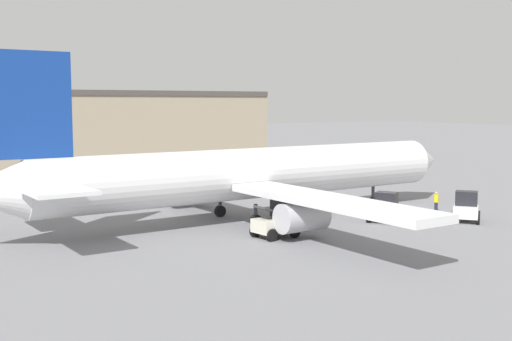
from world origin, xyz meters
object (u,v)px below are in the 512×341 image
ground_crew_worker (436,201)px  pushback_tug (385,208)px  baggage_tug (466,208)px  airplane (245,174)px  belt_loader_truck (278,219)px

ground_crew_worker → pushback_tug: pushback_tug is taller
ground_crew_worker → baggage_tug: 4.26m
airplane → belt_loader_truck: (-1.09, -6.34, -2.38)m
airplane → pushback_tug: 11.01m
airplane → pushback_tug: size_ratio=12.63×
belt_loader_truck → pushback_tug: bearing=-3.6°
airplane → pushback_tug: bearing=-34.9°
belt_loader_truck → pushback_tug: size_ratio=0.93×
ground_crew_worker → belt_loader_truck: belt_loader_truck is taller
baggage_tug → pushback_tug: (-5.30, 3.26, -0.02)m
airplane → baggage_tug: bearing=-34.9°
ground_crew_worker → belt_loader_truck: size_ratio=0.55×
baggage_tug → belt_loader_truck: size_ratio=1.06×
pushback_tug → baggage_tug: bearing=-64.1°
ground_crew_worker → belt_loader_truck: bearing=163.5°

